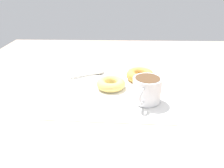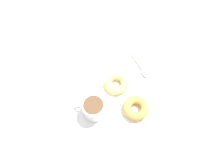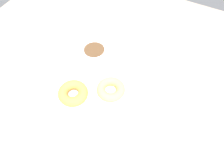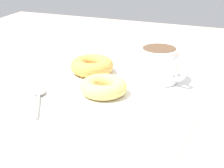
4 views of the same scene
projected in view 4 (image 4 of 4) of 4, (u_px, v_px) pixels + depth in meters
The scene contains 6 objects.
ground_plane at pixel (104, 93), 74.86cm from camera, with size 120.00×120.00×2.00cm, color tan.
napkin at pixel (112, 94), 71.31cm from camera, with size 33.94×33.94×0.30cm, color white.
coffee_cup at pixel (159, 64), 76.11cm from camera, with size 10.37×7.97×7.03cm.
donut_near_cup at pixel (104, 87), 70.91cm from camera, with size 9.03×9.03×2.78cm, color #E5C66B.
donut_far at pixel (92, 66), 81.53cm from camera, with size 9.42×9.42×3.08cm, color gold.
spoon at pixel (39, 95), 69.65cm from camera, with size 7.41×11.83×0.90cm.
Camera 4 is at (26.37, -63.40, 28.91)cm, focal length 60.00 mm.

